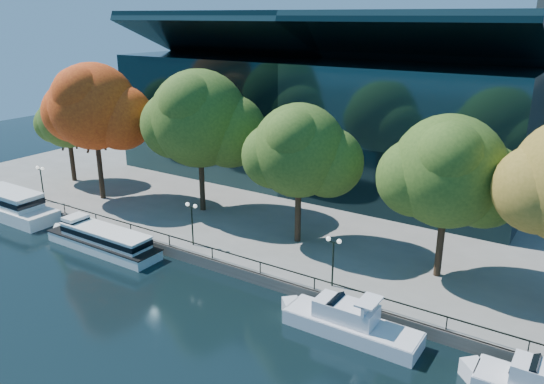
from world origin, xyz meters
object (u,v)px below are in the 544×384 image
Objects in this scene: lamp_1 at (192,214)px; lamp_2 at (333,251)px; tree_3 at (300,153)px; cruiser_near at (346,321)px; tour_boat at (100,238)px; tree_0 at (68,121)px; large_vessel at (9,204)px; tree_2 at (200,121)px; lamp_0 at (41,176)px; tree_4 at (450,174)px; tree_1 at (94,109)px.

lamp_2 is (14.13, 0.00, 0.00)m from lamp_1.
tree_3 is 3.18× the size of lamp_1.
tree_3 is (-9.49, 9.79, 8.51)m from cruiser_near.
tour_boat is 3.41× the size of lamp_1.
lamp_1 and lamp_2 have the same top height.
tree_0 is at bearing 148.76° from tour_boat.
tree_2 is at bearing 30.46° from large_vessel.
cruiser_near is at bearing -45.88° from tree_3.
tree_0 is 0.87× the size of tree_3.
tour_boat is at bearing 179.71° from cruiser_near.
large_vessel is at bearing -78.02° from tree_0.
tour_boat is at bearing -1.46° from large_vessel.
cruiser_near is 0.95× the size of tree_0.
lamp_2 is (37.66, 3.37, 2.65)m from large_vessel.
lamp_0 is (3.64, -6.88, -4.58)m from tree_0.
large_vessel is at bearing -171.84° from lamp_1.
tree_4 is (46.30, -0.75, 0.98)m from tree_0.
tree_4 is (37.76, 1.88, -1.76)m from tree_1.
tree_2 is 12.88m from tree_3.
tree_0 reaches higher than lamp_1.
tree_4 is 10.50m from lamp_2.
tree_4 reaches higher than lamp_1.
tree_1 is 19.14m from lamp_1.
large_vessel is 37.90m from lamp_2.
tree_3 is 3.18× the size of lamp_2.
lamp_0 is (-42.66, -6.14, -5.56)m from tree_4.
tree_2 is (12.15, 3.26, -0.61)m from tree_1.
lamp_2 is at bearing -42.53° from tree_3.
tree_0 is at bearing 101.98° from large_vessel.
cruiser_near is 2.61× the size of lamp_2.
tree_4 is 22.20m from lamp_1.
cruiser_near is 0.71× the size of tree_2.
tree_1 is 9.78m from lamp_0.
tour_boat is at bearing -15.14° from lamp_0.
tree_1 reaches higher than tree_4.
cruiser_near is 2.61× the size of lamp_1.
large_vessel is at bearing -167.84° from tree_4.
large_vessel is 1.32× the size of cruiser_near.
tree_3 reaches higher than tour_boat.
lamp_0 is (-17.05, -7.52, -6.70)m from tree_2.
tree_1 reaches higher than tour_boat.
tree_1 is (-34.36, 8.15, 10.35)m from cruiser_near.
tree_1 is at bearing -177.15° from tree_4.
lamp_2 is (-3.07, 3.89, 3.03)m from cruiser_near.
lamp_1 is (8.15, 3.76, 2.87)m from tour_boat.
tree_1 is 24.99m from tree_3.
tree_2 reaches higher than cruiser_near.
lamp_0 and lamp_2 have the same top height.
tour_boat is (15.38, -0.39, -0.22)m from large_vessel.
tree_2 is 3.70× the size of lamp_2.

